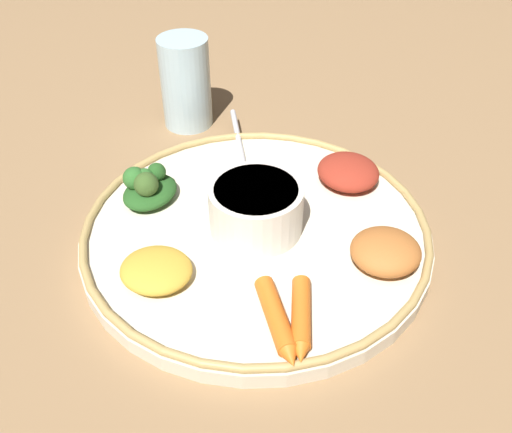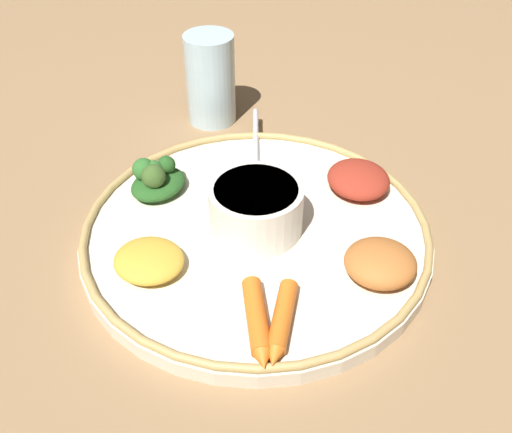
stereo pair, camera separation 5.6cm
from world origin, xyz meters
name	(u,v)px [view 1 (the left image)]	position (x,y,z in m)	size (l,w,h in m)	color
ground_plane	(256,240)	(0.00, 0.00, 0.00)	(2.40, 2.40, 0.00)	olive
platter	(256,234)	(0.00, 0.00, 0.01)	(0.35, 0.35, 0.02)	beige
platter_rim	(256,226)	(0.00, 0.00, 0.02)	(0.35, 0.35, 0.01)	tan
center_bowl	(256,207)	(0.00, 0.00, 0.04)	(0.09, 0.09, 0.05)	silver
spoon	(242,156)	(0.05, 0.12, 0.02)	(0.07, 0.15, 0.01)	silver
greens_pile	(148,187)	(-0.07, 0.10, 0.03)	(0.08, 0.08, 0.04)	#23511E
carrot_near_spoon	(277,320)	(-0.05, -0.12, 0.02)	(0.04, 0.09, 0.02)	orange
carrot_outer	(301,318)	(-0.03, -0.13, 0.02)	(0.06, 0.08, 0.02)	orange
mound_lentil_yellow	(156,270)	(-0.11, -0.01, 0.03)	(0.07, 0.06, 0.02)	gold
mound_chickpea	(386,251)	(0.08, -0.10, 0.03)	(0.06, 0.07, 0.03)	#B2662D
mound_beet	(348,172)	(0.13, 0.02, 0.03)	(0.07, 0.07, 0.03)	maroon
drinking_glass	(186,89)	(0.04, 0.25, 0.05)	(0.06, 0.06, 0.12)	silver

